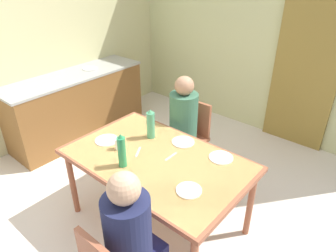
% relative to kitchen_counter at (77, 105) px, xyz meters
% --- Properties ---
extents(ground_plane, '(6.48, 6.48, 0.00)m').
position_rel_kitchen_counter_xyz_m(ground_plane, '(1.68, -0.63, -0.45)').
color(ground_plane, silver).
extents(wall_back, '(4.23, 0.10, 2.83)m').
position_rel_kitchen_counter_xyz_m(wall_back, '(1.68, 1.86, 0.96)').
color(wall_back, '#C5CA8E').
rests_on(wall_back, ground_plane).
extents(wall_left, '(0.10, 3.74, 2.83)m').
position_rel_kitchen_counter_xyz_m(wall_left, '(-0.33, -0.01, 0.96)').
color(wall_left, beige).
rests_on(wall_left, ground_plane).
extents(door_wooden, '(0.80, 0.05, 2.00)m').
position_rel_kitchen_counter_xyz_m(door_wooden, '(2.39, 1.78, 0.55)').
color(door_wooden, olive).
rests_on(door_wooden, ground_plane).
extents(kitchen_counter, '(0.61, 1.93, 0.91)m').
position_rel_kitchen_counter_xyz_m(kitchen_counter, '(0.00, 0.00, 0.00)').
color(kitchen_counter, brown).
rests_on(kitchen_counter, ground_plane).
extents(dining_table, '(1.58, 0.99, 0.75)m').
position_rel_kitchen_counter_xyz_m(dining_table, '(1.98, -0.54, 0.23)').
color(dining_table, '#965237').
rests_on(dining_table, ground_plane).
extents(chair_far_diner, '(0.40, 0.40, 0.87)m').
position_rel_kitchen_counter_xyz_m(chair_far_diner, '(1.71, 0.31, 0.05)').
color(chair_far_diner, '#965237').
rests_on(chair_far_diner, ground_plane).
extents(person_near_diner, '(0.30, 0.37, 0.77)m').
position_rel_kitchen_counter_xyz_m(person_near_diner, '(2.40, -1.25, 0.33)').
color(person_near_diner, '#1B1D49').
rests_on(person_near_diner, ground_plane).
extents(person_far_diner, '(0.30, 0.37, 0.77)m').
position_rel_kitchen_counter_xyz_m(person_far_diner, '(1.71, 0.17, 0.33)').
color(person_far_diner, '#346445').
rests_on(person_far_diner, ground_plane).
extents(water_bottle_green_near, '(0.07, 0.07, 0.30)m').
position_rel_kitchen_counter_xyz_m(water_bottle_green_near, '(1.84, -0.79, 0.44)').
color(water_bottle_green_near, '#278552').
rests_on(water_bottle_green_near, dining_table).
extents(water_bottle_green_far, '(0.08, 0.08, 0.29)m').
position_rel_kitchen_counter_xyz_m(water_bottle_green_far, '(1.71, -0.31, 0.44)').
color(water_bottle_green_far, '#3F8C69').
rests_on(water_bottle_green_far, dining_table).
extents(dinner_plate_near_left, '(0.21, 0.21, 0.01)m').
position_rel_kitchen_counter_xyz_m(dinner_plate_near_left, '(2.00, -0.19, 0.30)').
color(dinner_plate_near_left, white).
rests_on(dinner_plate_near_left, dining_table).
extents(dinner_plate_near_right, '(0.19, 0.19, 0.01)m').
position_rel_kitchen_counter_xyz_m(dinner_plate_near_right, '(2.45, -0.69, 0.30)').
color(dinner_plate_near_right, white).
rests_on(dinner_plate_near_right, dining_table).
extents(dinner_plate_far_center, '(0.21, 0.21, 0.01)m').
position_rel_kitchen_counter_xyz_m(dinner_plate_far_center, '(1.44, -0.63, 0.30)').
color(dinner_plate_far_center, white).
rests_on(dinner_plate_far_center, dining_table).
extents(dinner_plate_far_side, '(0.21, 0.21, 0.01)m').
position_rel_kitchen_counter_xyz_m(dinner_plate_far_side, '(2.41, -0.18, 0.30)').
color(dinner_plate_far_side, white).
rests_on(dinner_plate_far_side, dining_table).
extents(drinking_glass_by_near_diner, '(0.06, 0.06, 0.10)m').
position_rel_kitchen_counter_xyz_m(drinking_glass_by_near_diner, '(1.63, -0.65, 0.35)').
color(drinking_glass_by_near_diner, silver).
rests_on(drinking_glass_by_near_diner, dining_table).
extents(cutlery_knife_near, '(0.09, 0.14, 0.00)m').
position_rel_kitchen_counter_xyz_m(cutlery_knife_near, '(1.80, -0.58, 0.30)').
color(cutlery_knife_near, silver).
rests_on(cutlery_knife_near, dining_table).
extents(cutlery_fork_near, '(0.02, 0.15, 0.00)m').
position_rel_kitchen_counter_xyz_m(cutlery_fork_near, '(2.06, -0.44, 0.30)').
color(cutlery_fork_near, silver).
rests_on(cutlery_fork_near, dining_table).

